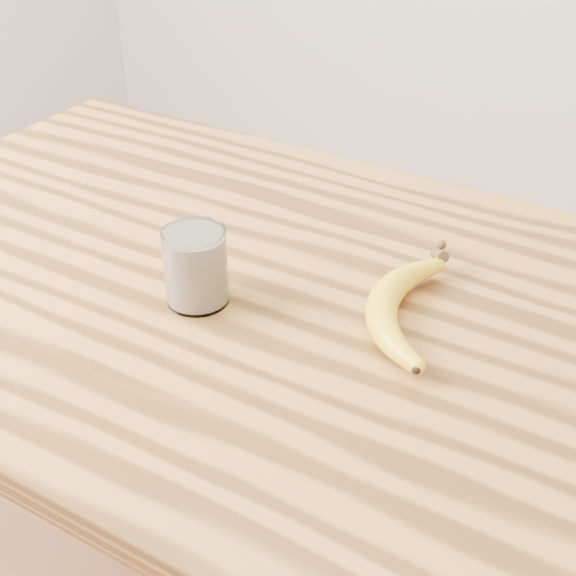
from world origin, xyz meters
The scene contains 3 objects.
table centered at (0.00, 0.00, 0.77)m, with size 1.20×0.80×0.90m.
smoothie_glass centered at (0.00, -0.07, 0.95)m, with size 0.08×0.08×0.10m.
banana centered at (0.21, 0.01, 0.92)m, with size 0.12×0.31×0.04m, color gold, non-canonical shape.
Camera 1 is at (0.52, -0.72, 1.45)m, focal length 50.00 mm.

